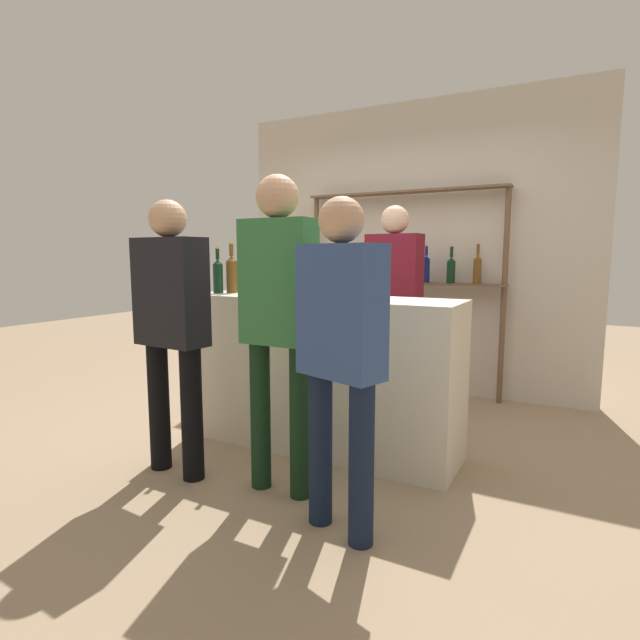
% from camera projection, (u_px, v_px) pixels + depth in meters
% --- Properties ---
extents(ground_plane, '(16.00, 16.00, 0.00)m').
position_uv_depth(ground_plane, '(320.00, 446.00, 3.52)').
color(ground_plane, '#9E8466').
extents(bar_counter, '(1.91, 0.54, 1.06)m').
position_uv_depth(bar_counter, '(320.00, 373.00, 3.45)').
color(bar_counter, beige).
rests_on(bar_counter, ground_plane).
extents(back_wall, '(3.51, 0.12, 2.80)m').
position_uv_depth(back_wall, '(409.00, 249.00, 4.97)').
color(back_wall, beige).
rests_on(back_wall, ground_plane).
extents(back_shelf, '(1.95, 0.18, 1.94)m').
position_uv_depth(back_shelf, '(403.00, 263.00, 4.83)').
color(back_shelf, brown).
rests_on(back_shelf, ground_plane).
extents(counter_bottle_0, '(0.07, 0.07, 0.34)m').
position_uv_depth(counter_bottle_0, '(218.00, 275.00, 3.68)').
color(counter_bottle_0, black).
rests_on(counter_bottle_0, bar_counter).
extents(counter_bottle_1, '(0.07, 0.07, 0.34)m').
position_uv_depth(counter_bottle_1, '(260.00, 277.00, 3.51)').
color(counter_bottle_1, '#0F1956').
rests_on(counter_bottle_1, bar_counter).
extents(counter_bottle_2, '(0.08, 0.08, 0.37)m').
position_uv_depth(counter_bottle_2, '(232.00, 273.00, 3.73)').
color(counter_bottle_2, brown).
rests_on(counter_bottle_2, bar_counter).
extents(wine_glass, '(0.07, 0.07, 0.18)m').
position_uv_depth(wine_glass, '(364.00, 278.00, 3.38)').
color(wine_glass, silver).
rests_on(wine_glass, bar_counter).
extents(ice_bucket, '(0.19, 0.19, 0.20)m').
position_uv_depth(ice_bucket, '(367.00, 284.00, 3.19)').
color(ice_bucket, '#B2B2B7').
rests_on(ice_bucket, bar_counter).
extents(customer_center, '(0.41, 0.23, 1.76)m').
position_uv_depth(customer_center, '(279.00, 308.00, 2.72)').
color(customer_center, black).
rests_on(customer_center, ground_plane).
extents(server_behind_counter, '(0.46, 0.23, 1.74)m').
position_uv_depth(server_behind_counter, '(394.00, 294.00, 4.10)').
color(server_behind_counter, black).
rests_on(server_behind_counter, ground_plane).
extents(customer_left, '(0.47, 0.24, 1.66)m').
position_uv_depth(customer_left, '(171.00, 318.00, 2.97)').
color(customer_left, black).
rests_on(customer_left, ground_plane).
extents(customer_right, '(0.46, 0.31, 1.60)m').
position_uv_depth(customer_right, '(341.00, 342.00, 2.31)').
color(customer_right, '#121C33').
rests_on(customer_right, ground_plane).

